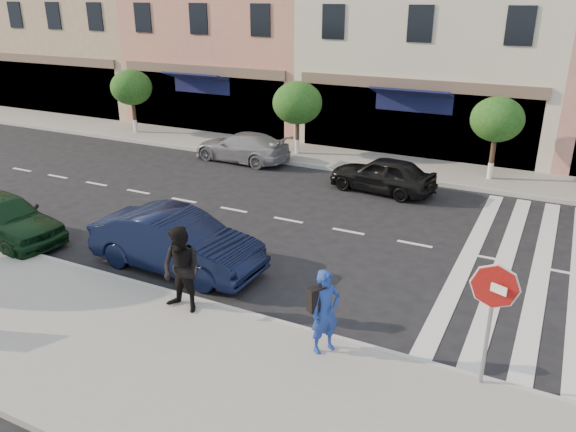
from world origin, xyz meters
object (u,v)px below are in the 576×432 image
object	(u,v)px
stop_sign	(493,298)
car_near_left	(3,218)
photographer	(325,312)
car_far_left	(242,147)
car_near_mid	(176,242)
car_far_mid	(382,174)
walker	(182,270)

from	to	relation	value
stop_sign	car_near_left	xyz separation A→B (m)	(-13.17, 0.67, -1.17)
photographer	car_far_left	size ratio (longest dim) A/B	0.40
car_near_mid	car_far_left	distance (m)	10.06
photographer	car_near_mid	xyz separation A→B (m)	(-4.83, 1.76, -0.24)
stop_sign	car_far_mid	bearing A→B (deg)	139.56
car_near_mid	car_far_mid	bearing A→B (deg)	-17.54
car_near_left	car_near_mid	xyz separation A→B (m)	(5.48, 0.76, 0.06)
photographer	walker	distance (m)	3.32
walker	car_near_mid	bearing A→B (deg)	134.08
car_near_left	car_near_mid	world-z (taller)	car_near_mid
car_near_mid	car_far_mid	distance (m)	8.64
stop_sign	walker	bearing A→B (deg)	-154.54
car_near_left	car_far_left	bearing A→B (deg)	-3.33
photographer	car_far_mid	size ratio (longest dim) A/B	0.45
car_far_left	car_near_left	bearing A→B (deg)	-6.90
car_near_left	car_near_mid	distance (m)	5.53
walker	car_near_left	distance (m)	7.07
walker	car_far_left	xyz separation A→B (m)	(-5.25, 11.10, -0.50)
walker	car_far_left	world-z (taller)	walker
car_far_left	car_near_mid	bearing A→B (deg)	24.68
car_near_left	car_far_left	size ratio (longest dim) A/B	0.98
car_far_left	walker	bearing A→B (deg)	28.19
photographer	car_near_left	distance (m)	10.36
photographer	car_near_left	bearing A→B (deg)	118.13
car_near_left	car_far_left	xyz separation A→B (m)	(1.74, 10.10, -0.09)
stop_sign	walker	distance (m)	6.24
car_near_mid	car_far_left	world-z (taller)	car_near_mid
stop_sign	car_far_mid	distance (m)	10.87
car_near_left	car_near_mid	bearing A→B (deg)	-75.65
car_near_left	car_far_mid	bearing A→B (deg)	-36.21
stop_sign	car_near_mid	distance (m)	7.91
stop_sign	car_far_left	world-z (taller)	stop_sign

